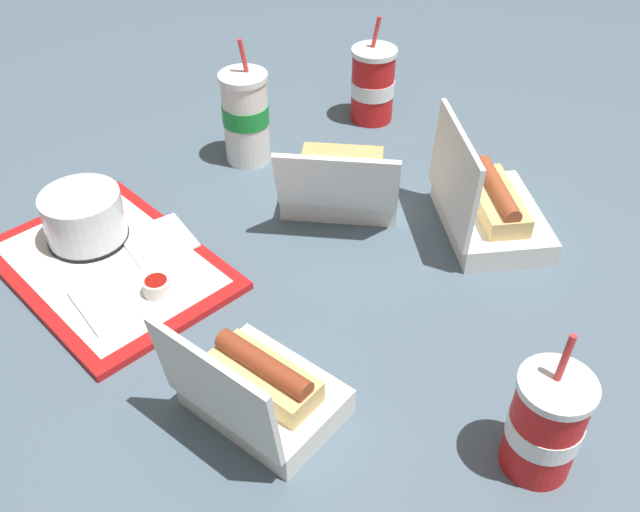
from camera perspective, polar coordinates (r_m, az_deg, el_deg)
The scene contains 12 objects.
ground_plane at distance 1.04m, azimuth -0.12°, elevation -3.45°, with size 3.20×3.20×0.00m, color #4C6070.
food_tray at distance 1.13m, azimuth -16.46°, elevation -0.81°, with size 0.42×0.34×0.01m.
cake_container at distance 1.16m, azimuth -18.34°, elevation 2.86°, with size 0.13×0.13×0.08m.
ketchup_cup at distance 1.05m, azimuth -12.92°, elevation -2.36°, with size 0.04×0.04×0.02m.
napkin_stack at distance 1.15m, azimuth -12.82°, elevation 1.26°, with size 0.10×0.10×0.00m, color white.
plastic_fork at distance 1.05m, azimuth -18.21°, elevation -4.31°, with size 0.11×0.01×0.01m, color white.
clamshell_hotdog_front at distance 0.88m, azimuth -4.87°, elevation -10.67°, with size 0.22×0.21×0.17m.
clamshell_sandwich_right at distance 1.20m, azimuth 1.67°, elevation 5.78°, with size 0.26×0.26×0.16m.
clamshell_hotdog_back at distance 1.17m, azimuth 13.30°, elevation 3.69°, with size 0.25×0.23×0.19m.
soda_cup_right at distance 1.45m, azimuth 4.24°, elevation 13.50°, with size 0.09×0.09×0.21m.
soda_cup_center at distance 0.84m, azimuth 17.58°, elevation -12.73°, with size 0.09×0.09×0.20m.
soda_cup_corner at distance 1.31m, azimuth -5.96°, elevation 11.01°, with size 0.09×0.09×0.23m.
Camera 1 is at (-0.65, 0.39, 0.72)m, focal length 40.00 mm.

